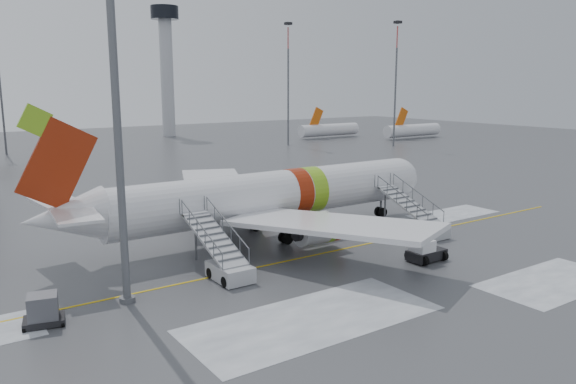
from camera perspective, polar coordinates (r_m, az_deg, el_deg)
ground at (r=41.58m, az=0.82°, el=-6.32°), size 260.00×260.00×0.00m
airliner at (r=45.17m, az=-2.43°, el=-0.46°), size 35.03×32.97×11.18m
airstair_fwd at (r=47.89m, az=13.34°, el=-2.98°), size 2.05×7.70×3.48m
airstair_aft at (r=36.80m, az=-6.49°, el=-6.97°), size 2.05×7.70×3.48m
pushback_tug at (r=40.96m, az=13.73°, el=-5.88°), size 2.78×2.09×1.59m
uld_container at (r=32.29m, az=-23.62°, el=-11.01°), size 2.30×1.89×1.65m
light_mast_near at (r=31.89m, az=-17.29°, el=12.47°), size 1.20×1.20×26.04m
control_tower at (r=138.11m, az=-12.27°, el=13.36°), size 6.40×6.40×30.00m
light_mast_far_ne at (r=114.60m, az=0.02°, el=11.68°), size 1.20×1.20×24.25m
light_mast_far_e at (r=114.12m, az=10.91°, el=11.49°), size 1.20×1.20×24.25m
distant_aircraft at (r=129.42m, az=7.04°, el=5.38°), size 35.00×18.00×8.00m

